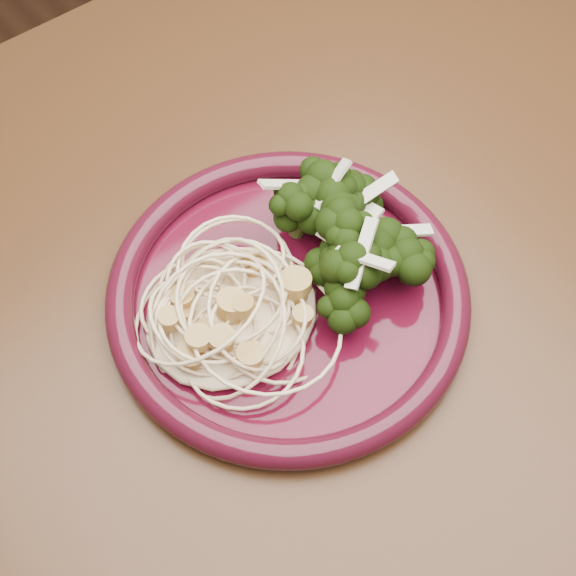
% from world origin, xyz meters
% --- Properties ---
extents(dining_table, '(1.20, 0.80, 0.75)m').
position_xyz_m(dining_table, '(0.00, 0.00, 0.65)').
color(dining_table, '#472814').
rests_on(dining_table, ground).
extents(dinner_plate, '(0.33, 0.33, 0.02)m').
position_xyz_m(dinner_plate, '(0.03, 0.01, 0.76)').
color(dinner_plate, '#430818').
rests_on(dinner_plate, dining_table).
extents(spaghetti_pile, '(0.16, 0.14, 0.03)m').
position_xyz_m(spaghetti_pile, '(-0.01, 0.02, 0.77)').
color(spaghetti_pile, beige).
rests_on(spaghetti_pile, dinner_plate).
extents(scallop_cluster, '(0.14, 0.14, 0.04)m').
position_xyz_m(scallop_cluster, '(-0.01, 0.02, 0.81)').
color(scallop_cluster, tan).
rests_on(scallop_cluster, spaghetti_pile).
extents(broccoli_pile, '(0.12, 0.17, 0.05)m').
position_xyz_m(broccoli_pile, '(0.09, -0.01, 0.78)').
color(broccoli_pile, black).
rests_on(broccoli_pile, dinner_plate).
extents(onion_garnish, '(0.08, 0.11, 0.05)m').
position_xyz_m(onion_garnish, '(0.09, -0.01, 0.81)').
color(onion_garnish, beige).
rests_on(onion_garnish, broccoli_pile).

